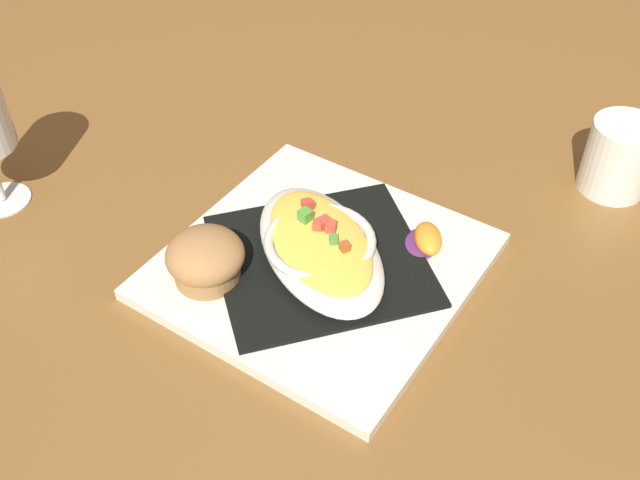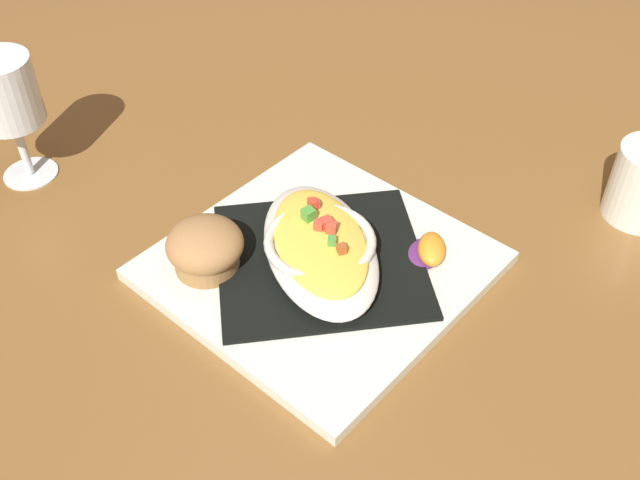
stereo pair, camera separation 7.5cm
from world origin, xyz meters
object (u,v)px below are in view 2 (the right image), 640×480
square_plate (320,266)px  gratin_dish (320,245)px  muffin (205,248)px  stemmed_glass (6,98)px  orange_garnish (429,250)px

square_plate → gratin_dish: 0.03m
gratin_dish → muffin: muffin is taller
gratin_dish → stemmed_glass: bearing=93.4°
gratin_dish → orange_garnish: size_ratio=3.86×
muffin → orange_garnish: muffin is taller
muffin → orange_garnish: bearing=-58.1°
gratin_dish → stemmed_glass: size_ratio=1.44×
gratin_dish → square_plate: bearing=-157.4°
muffin → stemmed_glass: bearing=82.4°
square_plate → stemmed_glass: size_ratio=1.91×
square_plate → stemmed_glass: 0.40m
square_plate → orange_garnish: bearing=-58.0°
gratin_dish → orange_garnish: bearing=-58.1°
orange_garnish → gratin_dish: bearing=121.9°
orange_garnish → muffin: bearing=121.9°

